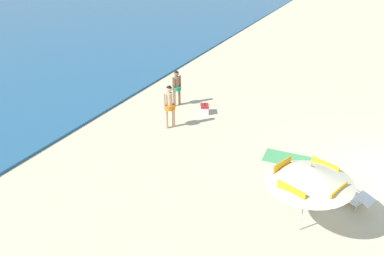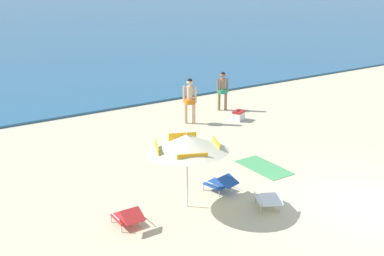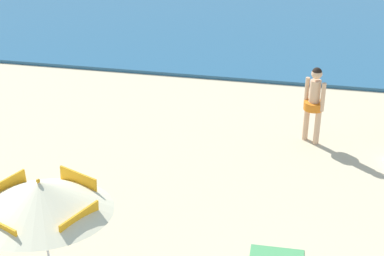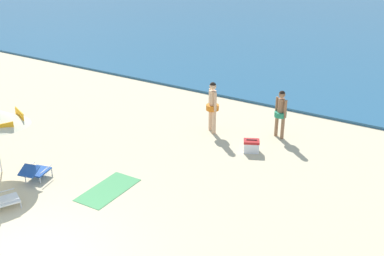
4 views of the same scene
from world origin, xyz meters
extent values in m
plane|color=beige|center=(0.00, 0.00, 0.00)|extent=(800.00, 800.00, 0.00)
cylinder|color=silver|center=(-3.99, 2.46, 0.99)|extent=(0.04, 0.04, 1.97)
cone|color=beige|center=(-3.99, 2.46, 1.74)|extent=(2.29, 2.32, 0.64)
cube|color=orange|center=(-3.70, 3.15, 1.63)|extent=(0.69, 0.32, 0.26)
cube|color=orange|center=(-4.68, 2.75, 1.63)|extent=(0.32, 0.69, 0.26)
cube|color=orange|center=(-4.27, 1.78, 1.63)|extent=(0.69, 0.32, 0.26)
cube|color=orange|center=(-3.30, 2.18, 1.63)|extent=(0.32, 0.69, 0.26)
sphere|color=orange|center=(-3.99, 2.46, 2.00)|extent=(0.06, 0.06, 0.06)
cube|color=red|center=(-5.72, 2.50, 0.20)|extent=(0.53, 0.61, 0.04)
cube|color=red|center=(-5.71, 2.10, 0.41)|extent=(0.50, 0.40, 0.22)
cylinder|color=silver|center=(-5.97, 2.78, 0.09)|extent=(0.03, 0.03, 0.18)
cylinder|color=silver|center=(-5.48, 2.79, 0.09)|extent=(0.03, 0.03, 0.18)
cylinder|color=silver|center=(-5.96, 2.21, 0.09)|extent=(0.03, 0.03, 0.18)
cylinder|color=silver|center=(-5.47, 2.22, 0.09)|extent=(0.03, 0.03, 0.18)
cylinder|color=silver|center=(-6.00, 2.49, 0.32)|extent=(0.04, 0.54, 0.02)
cylinder|color=silver|center=(-5.44, 2.51, 0.32)|extent=(0.04, 0.54, 0.02)
cube|color=#1E4799|center=(-2.81, 2.81, 0.20)|extent=(0.65, 0.71, 0.04)
cube|color=#1E4799|center=(-2.71, 2.44, 0.41)|extent=(0.58, 0.51, 0.21)
cylinder|color=silver|center=(-3.11, 3.03, 0.09)|extent=(0.03, 0.03, 0.18)
cylinder|color=silver|center=(-2.64, 3.15, 0.09)|extent=(0.03, 0.03, 0.18)
cylinder|color=silver|center=(-2.97, 2.48, 0.09)|extent=(0.03, 0.03, 0.18)
cylinder|color=silver|center=(-2.50, 2.60, 0.09)|extent=(0.03, 0.03, 0.18)
cylinder|color=silver|center=(-3.08, 2.75, 0.32)|extent=(0.15, 0.53, 0.02)
cylinder|color=silver|center=(-2.53, 2.88, 0.32)|extent=(0.15, 0.53, 0.02)
cube|color=white|center=(-2.28, 1.33, 0.20)|extent=(0.73, 0.77, 0.04)
cube|color=white|center=(-2.44, 0.99, 0.41)|extent=(0.62, 0.58, 0.19)
cylinder|color=silver|center=(-2.37, 1.70, 0.09)|extent=(0.03, 0.03, 0.18)
cylinder|color=silver|center=(-1.93, 1.48, 0.09)|extent=(0.03, 0.03, 0.18)
cylinder|color=silver|center=(-2.62, 1.18, 0.09)|extent=(0.03, 0.03, 0.18)
cylinder|color=silver|center=(-2.18, 0.97, 0.09)|extent=(0.03, 0.03, 0.18)
cylinder|color=silver|center=(-2.53, 1.45, 0.32)|extent=(0.26, 0.50, 0.02)
cylinder|color=silver|center=(-2.02, 1.21, 0.32)|extent=(0.26, 0.50, 0.02)
cylinder|color=#D8A87F|center=(-0.37, 8.37, 0.44)|extent=(0.13, 0.13, 0.88)
cylinder|color=#D8A87F|center=(-0.12, 8.18, 0.44)|extent=(0.13, 0.13, 0.88)
cylinder|color=orange|center=(-0.24, 8.27, 0.90)|extent=(0.44, 0.44, 0.18)
cylinder|color=#D8A87F|center=(-0.24, 8.27, 1.19)|extent=(0.24, 0.24, 0.62)
cylinder|color=#D8A87F|center=(-0.42, 8.40, 1.18)|extent=(0.10, 0.10, 0.66)
cylinder|color=#D8A87F|center=(-0.06, 8.14, 1.18)|extent=(0.10, 0.10, 0.66)
sphere|color=#D8A87F|center=(-0.24, 8.27, 1.66)|extent=(0.24, 0.24, 0.24)
sphere|color=black|center=(-0.24, 8.27, 1.69)|extent=(0.22, 0.22, 0.22)
cylinder|color=#8C6042|center=(1.78, 9.13, 0.41)|extent=(0.12, 0.12, 0.81)
cylinder|color=#8C6042|center=(2.04, 9.02, 0.41)|extent=(0.12, 0.12, 0.81)
cylinder|color=#23845B|center=(1.91, 9.08, 0.83)|extent=(0.41, 0.41, 0.17)
cylinder|color=#8C6042|center=(1.91, 9.08, 1.10)|extent=(0.22, 0.22, 0.58)
cylinder|color=#8C6042|center=(1.72, 9.16, 1.08)|extent=(0.09, 0.09, 0.61)
cylinder|color=#8C6042|center=(2.10, 9.00, 1.08)|extent=(0.09, 0.09, 0.61)
sphere|color=#8C6042|center=(1.91, 9.08, 1.53)|extent=(0.22, 0.22, 0.22)
sphere|color=black|center=(1.91, 9.08, 1.56)|extent=(0.20, 0.20, 0.20)
cube|color=white|center=(1.61, 7.55, 0.16)|extent=(0.58, 0.52, 0.32)
cube|color=red|center=(1.61, 7.55, 0.36)|extent=(0.60, 0.53, 0.08)
cylinder|color=black|center=(1.61, 7.55, 0.42)|extent=(0.31, 0.17, 0.02)
cube|color=#4C9E5B|center=(-0.66, 3.34, 0.01)|extent=(0.95, 1.82, 0.01)
camera|label=1|loc=(-11.32, 2.08, 6.45)|focal=32.52mm
camera|label=2|loc=(-9.94, -7.08, 5.95)|focal=45.52mm
camera|label=3|loc=(-0.51, -3.84, 6.28)|focal=54.55mm
camera|label=4|loc=(7.16, -4.79, 6.62)|focal=43.91mm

